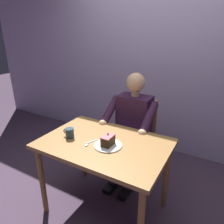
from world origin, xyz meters
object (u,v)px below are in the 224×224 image
(dining_table, at_px, (105,151))
(dessert_spoon, at_px, (89,143))
(seated_person, at_px, (131,128))
(coffee_cup, at_px, (70,133))
(chair, at_px, (137,133))
(cake_slice, at_px, (108,140))

(dining_table, xyz_separation_m, dessert_spoon, (0.10, 0.09, 0.09))
(seated_person, distance_m, coffee_cup, 0.72)
(chair, bearing_deg, coffee_cup, 68.58)
(cake_slice, bearing_deg, dining_table, -34.19)
(chair, distance_m, cake_slice, 0.82)
(seated_person, bearing_deg, chair, -90.00)
(dining_table, xyz_separation_m, chair, (0.00, -0.72, -0.15))
(dining_table, bearing_deg, coffee_cup, 14.86)
(seated_person, height_order, cake_slice, seated_person)
(coffee_cup, relative_size, dessert_spoon, 0.79)
(seated_person, xyz_separation_m, cake_slice, (-0.06, 0.59, 0.15))
(chair, bearing_deg, seated_person, 90.00)
(chair, xyz_separation_m, coffee_cup, (0.32, 0.81, 0.29))
(seated_person, xyz_separation_m, dessert_spoon, (0.10, 0.64, 0.10))
(chair, xyz_separation_m, seated_person, (0.00, 0.17, 0.14))
(cake_slice, distance_m, coffee_cup, 0.38)
(chair, distance_m, dessert_spoon, 0.86)
(cake_slice, bearing_deg, coffee_cup, 6.55)
(chair, bearing_deg, dessert_spoon, 83.10)
(seated_person, bearing_deg, cake_slice, 95.80)
(chair, relative_size, cake_slice, 7.39)
(dining_table, distance_m, seated_person, 0.55)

